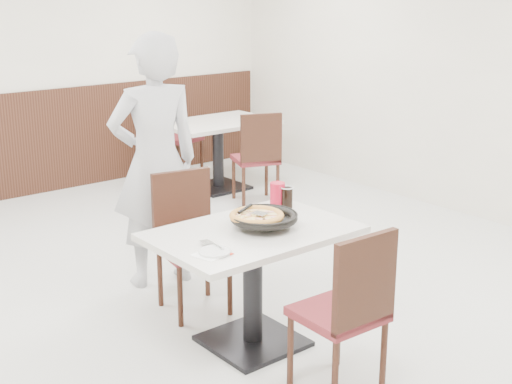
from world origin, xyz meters
TOP-DOWN VIEW (x-y plane):
  - floor at (0.00, 0.00)m, footprint 7.00×7.00m
  - wall_back at (0.00, 3.50)m, footprint 6.00×0.04m
  - wall_right at (3.00, 0.00)m, footprint 0.04×7.00m
  - wainscot_back at (0.00, 3.48)m, footprint 5.90×0.03m
  - main_table at (-0.27, -0.58)m, footprint 1.26×0.89m
  - chair_near at (-0.23, -1.26)m, footprint 0.44×0.44m
  - chair_far at (-0.28, 0.05)m, footprint 0.49×0.49m
  - trivet at (-0.17, -0.61)m, footprint 0.11×0.11m
  - pizza_pan at (-0.19, -0.59)m, footprint 0.36×0.36m
  - pizza at (-0.23, -0.56)m, footprint 0.31×0.31m
  - pizza_server at (-0.21, -0.57)m, footprint 0.09×0.11m
  - napkin at (-0.70, -0.75)m, footprint 0.19×0.19m
  - side_plate at (-0.67, -0.74)m, footprint 0.19×0.19m
  - fork at (-0.62, -0.69)m, footprint 0.04×0.16m
  - cola_glass at (0.19, -0.37)m, footprint 0.08×0.08m
  - red_cup at (0.16, -0.30)m, footprint 0.11×0.11m
  - diner_person at (-0.20, 0.63)m, footprint 0.75×0.57m
  - bg_table_right at (1.66, 2.42)m, footprint 1.22×0.83m
  - bg_chair_right_near at (1.65, 1.77)m, footprint 0.54×0.54m
  - bg_chair_right_far at (1.61, 3.11)m, footprint 0.52×0.52m

SIDE VIEW (x-z plane):
  - floor at x=0.00m, z-range 0.00..0.00m
  - main_table at x=-0.27m, z-range 0.00..0.75m
  - bg_table_right at x=1.66m, z-range 0.00..0.75m
  - chair_near at x=-0.23m, z-range 0.00..0.95m
  - chair_far at x=-0.28m, z-range 0.00..0.95m
  - bg_chair_right_near at x=1.65m, z-range 0.00..0.95m
  - bg_chair_right_far at x=1.61m, z-range 0.00..0.95m
  - wainscot_back at x=0.00m, z-range 0.00..1.10m
  - napkin at x=-0.70m, z-range 0.75..0.75m
  - side_plate at x=-0.67m, z-range 0.75..0.77m
  - trivet at x=-0.17m, z-range 0.75..0.79m
  - fork at x=-0.62m, z-range 0.77..0.77m
  - pizza_pan at x=-0.19m, z-range 0.79..0.80m
  - pizza at x=-0.23m, z-range 0.80..0.82m
  - cola_glass at x=0.19m, z-range 0.75..0.88m
  - red_cup at x=0.16m, z-range 0.75..0.91m
  - pizza_server at x=-0.21m, z-range 0.84..0.84m
  - diner_person at x=-0.20m, z-range 0.00..1.85m
  - wall_back at x=0.00m, z-range 0.00..2.80m
  - wall_right at x=3.00m, z-range 0.00..2.80m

